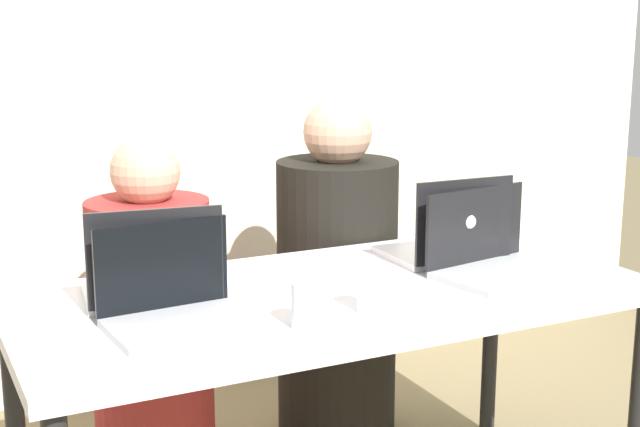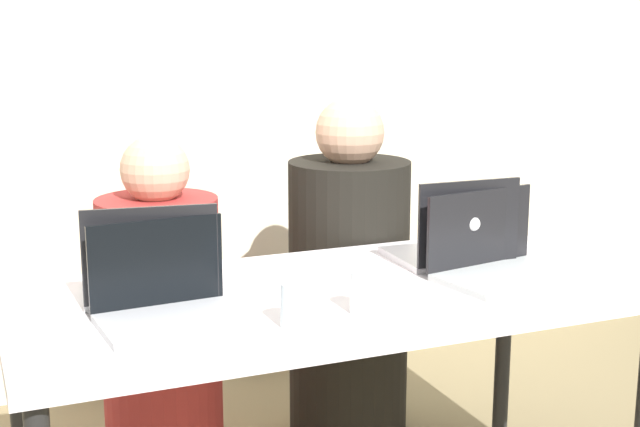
{
  "view_description": "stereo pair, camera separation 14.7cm",
  "coord_description": "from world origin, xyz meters",
  "px_view_note": "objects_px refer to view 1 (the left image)",
  "views": [
    {
      "loc": [
        -0.99,
        -1.93,
        1.37
      ],
      "look_at": [
        0.0,
        0.07,
        0.89
      ],
      "focal_mm": 50.0,
      "sensor_mm": 36.0,
      "label": 1
    },
    {
      "loc": [
        -0.86,
        -1.99,
        1.37
      ],
      "look_at": [
        0.0,
        0.07,
        0.89
      ],
      "focal_mm": 50.0,
      "sensor_mm": 36.0,
      "label": 2
    }
  ],
  "objects_px": {
    "laptop_front_right": "(494,256)",
    "water_glass_center": "(370,294)",
    "laptop_back_left": "(152,280)",
    "person_on_left": "(152,328)",
    "water_glass_left": "(306,308)",
    "person_on_right": "(337,289)",
    "laptop_front_left": "(175,304)",
    "laptop_back_right": "(447,242)"
  },
  "relations": [
    {
      "from": "laptop_front_right",
      "to": "water_glass_center",
      "type": "bearing_deg",
      "value": -173.68
    },
    {
      "from": "laptop_front_right",
      "to": "person_on_right",
      "type": "bearing_deg",
      "value": 91.38
    },
    {
      "from": "laptop_front_right",
      "to": "laptop_front_left",
      "type": "bearing_deg",
      "value": 171.08
    },
    {
      "from": "person_on_left",
      "to": "laptop_front_left",
      "type": "relative_size",
      "value": 3.17
    },
    {
      "from": "water_glass_center",
      "to": "water_glass_left",
      "type": "relative_size",
      "value": 0.99
    },
    {
      "from": "person_on_left",
      "to": "water_glass_center",
      "type": "xyz_separation_m",
      "value": [
        0.31,
        -0.79,
        0.29
      ]
    },
    {
      "from": "person_on_left",
      "to": "laptop_front_right",
      "type": "height_order",
      "value": "person_on_left"
    },
    {
      "from": "water_glass_left",
      "to": "laptop_back_left",
      "type": "bearing_deg",
      "value": 127.28
    },
    {
      "from": "person_on_right",
      "to": "water_glass_center",
      "type": "height_order",
      "value": "person_on_right"
    },
    {
      "from": "laptop_back_right",
      "to": "laptop_back_left",
      "type": "bearing_deg",
      "value": 1.92
    },
    {
      "from": "person_on_left",
      "to": "water_glass_center",
      "type": "relative_size",
      "value": 10.42
    },
    {
      "from": "laptop_front_left",
      "to": "person_on_right",
      "type": "bearing_deg",
      "value": 37.81
    },
    {
      "from": "person_on_right",
      "to": "water_glass_left",
      "type": "relative_size",
      "value": 11.2
    },
    {
      "from": "laptop_back_right",
      "to": "water_glass_left",
      "type": "height_order",
      "value": "laptop_back_right"
    },
    {
      "from": "laptop_front_left",
      "to": "person_on_left",
      "type": "bearing_deg",
      "value": 75.49
    },
    {
      "from": "laptop_back_left",
      "to": "laptop_front_left",
      "type": "bearing_deg",
      "value": 97.96
    },
    {
      "from": "person_on_right",
      "to": "laptop_back_left",
      "type": "xyz_separation_m",
      "value": [
        -0.76,
        -0.49,
        0.26
      ]
    },
    {
      "from": "laptop_back_right",
      "to": "laptop_front_right",
      "type": "bearing_deg",
      "value": 102.25
    },
    {
      "from": "laptop_front_right",
      "to": "laptop_back_left",
      "type": "distance_m",
      "value": 0.91
    },
    {
      "from": "person_on_right",
      "to": "water_glass_left",
      "type": "height_order",
      "value": "person_on_right"
    },
    {
      "from": "laptop_front_right",
      "to": "laptop_back_left",
      "type": "bearing_deg",
      "value": 159.25
    },
    {
      "from": "person_on_right",
      "to": "laptop_back_left",
      "type": "height_order",
      "value": "person_on_right"
    },
    {
      "from": "person_on_left",
      "to": "water_glass_left",
      "type": "bearing_deg",
      "value": 99.88
    },
    {
      "from": "person_on_left",
      "to": "laptop_front_right",
      "type": "xyz_separation_m",
      "value": [
        0.76,
        -0.66,
        0.29
      ]
    },
    {
      "from": "laptop_front_left",
      "to": "water_glass_left",
      "type": "distance_m",
      "value": 0.29
    },
    {
      "from": "laptop_front_right",
      "to": "water_glass_center",
      "type": "distance_m",
      "value": 0.48
    },
    {
      "from": "laptop_front_left",
      "to": "water_glass_left",
      "type": "height_order",
      "value": "laptop_front_left"
    },
    {
      "from": "person_on_right",
      "to": "water_glass_left",
      "type": "bearing_deg",
      "value": 57.78
    },
    {
      "from": "person_on_left",
      "to": "water_glass_center",
      "type": "bearing_deg",
      "value": 112.23
    },
    {
      "from": "person_on_right",
      "to": "laptop_back_left",
      "type": "distance_m",
      "value": 0.94
    },
    {
      "from": "person_on_left",
      "to": "water_glass_left",
      "type": "xyz_separation_m",
      "value": [
        0.13,
        -0.82,
        0.29
      ]
    },
    {
      "from": "laptop_back_right",
      "to": "laptop_front_left",
      "type": "xyz_separation_m",
      "value": [
        -0.86,
        -0.19,
        -0.01
      ]
    },
    {
      "from": "laptop_back_left",
      "to": "water_glass_left",
      "type": "height_order",
      "value": "laptop_back_left"
    },
    {
      "from": "person_on_right",
      "to": "laptop_front_right",
      "type": "xyz_separation_m",
      "value": [
        0.13,
        -0.66,
        0.25
      ]
    },
    {
      "from": "laptop_front_right",
      "to": "laptop_front_left",
      "type": "distance_m",
      "value": 0.89
    },
    {
      "from": "person_on_right",
      "to": "laptop_front_right",
      "type": "bearing_deg",
      "value": 100.69
    },
    {
      "from": "laptop_back_left",
      "to": "water_glass_left",
      "type": "xyz_separation_m",
      "value": [
        0.25,
        -0.33,
        -0.01
      ]
    },
    {
      "from": "laptop_back_left",
      "to": "water_glass_center",
      "type": "distance_m",
      "value": 0.53
    },
    {
      "from": "water_glass_left",
      "to": "laptop_back_right",
      "type": "bearing_deg",
      "value": 29.24
    },
    {
      "from": "person_on_right",
      "to": "laptop_front_left",
      "type": "relative_size",
      "value": 3.44
    },
    {
      "from": "person_on_left",
      "to": "person_on_right",
      "type": "height_order",
      "value": "person_on_right"
    },
    {
      "from": "water_glass_center",
      "to": "laptop_back_left",
      "type": "bearing_deg",
      "value": 145.02
    }
  ]
}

